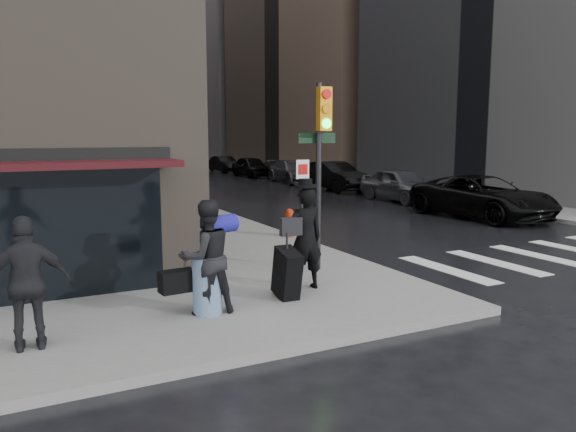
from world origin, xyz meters
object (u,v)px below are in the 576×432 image
parked_car_5 (224,164)px  parked_car_0 (483,197)px  fire_hydrant (289,224)px  parked_car_2 (334,176)px  man_overcoat (301,244)px  man_greycoat (28,283)px  parked_car_4 (252,167)px  traffic_light (319,151)px  parked_car_1 (400,185)px  parked_car_3 (293,172)px  man_jeans (206,257)px

parked_car_5 → parked_car_0: bearing=-93.9°
fire_hydrant → parked_car_0: (8.63, 0.79, 0.28)m
parked_car_2 → parked_car_5: (-0.14, 16.97, -0.15)m
fire_hydrant → parked_car_0: parked_car_0 is taller
man_overcoat → parked_car_0: bearing=-149.0°
man_greycoat → parked_car_4: bearing=-116.0°
parked_car_4 → traffic_light: bearing=-110.8°
parked_car_1 → parked_car_5: parked_car_1 is taller
fire_hydrant → parked_car_2: bearing=53.5°
fire_hydrant → parked_car_0: bearing=5.2°
traffic_light → parked_car_2: size_ratio=0.84×
man_overcoat → parked_car_5: size_ratio=0.55×
parked_car_3 → parked_car_4: size_ratio=1.12×
parked_car_0 → parked_car_4: size_ratio=1.30×
man_jeans → parked_car_3: (13.88, 23.61, -0.41)m
man_greycoat → parked_car_0: bearing=-153.6°
parked_car_3 → fire_hydrant: bearing=-113.6°
parked_car_5 → parked_car_3: bearing=-91.1°
man_jeans → fire_hydrant: man_jeans is taller
traffic_light → parked_car_1: bearing=45.7°
man_jeans → parked_car_5: size_ratio=0.49×
parked_car_2 → parked_car_3: size_ratio=0.99×
man_jeans → man_greycoat: bearing=3.3°
man_jeans → parked_car_4: (13.41, 29.26, -0.37)m
man_greycoat → parked_car_0: 17.42m
parked_car_2 → parked_car_5: bearing=87.2°
man_greycoat → parked_car_4: size_ratio=0.43×
man_greycoat → fire_hydrant: 9.63m
man_greycoat → parked_car_4: (16.15, 29.67, -0.35)m
parked_car_2 → parked_car_4: bearing=87.4°
man_greycoat → parked_car_1: bearing=-139.8°
traffic_light → parked_car_0: size_ratio=0.71×
fire_hydrant → parked_car_1: bearing=35.1°
parked_car_0 → parked_car_3: 16.99m
parked_car_0 → parked_car_2: (0.33, 11.32, 0.01)m
parked_car_0 → parked_car_5: size_ratio=1.44×
parked_car_4 → man_jeans: bearing=-115.1°
traffic_light → parked_car_2: 19.27m
man_jeans → parked_car_4: size_ratio=0.44×
fire_hydrant → parked_car_1: size_ratio=0.18×
traffic_light → parked_car_0: bearing=26.7°
man_greycoat → parked_car_1: 20.80m
fire_hydrant → parked_car_0: size_ratio=0.14×
man_overcoat → parked_car_5: (11.29, 34.41, -0.42)m
man_overcoat → man_greycoat: (-4.84, -0.92, 0.03)m
parked_car_2 → parked_car_4: parked_car_2 is taller
parked_car_0 → parked_car_5: parked_car_0 is taller
traffic_light → parked_car_4: bearing=70.4°
man_greycoat → man_overcoat: bearing=-166.7°
man_greycoat → parked_car_3: size_ratio=0.39×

